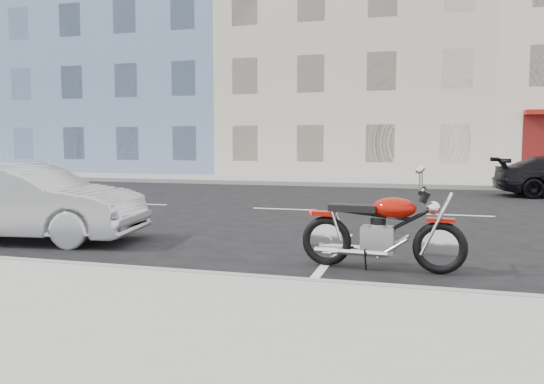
{
  "coord_description": "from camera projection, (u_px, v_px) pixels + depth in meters",
  "views": [
    {
      "loc": [
        1.2,
        -12.5,
        1.63
      ],
      "look_at": [
        -1.21,
        -3.96,
        0.8
      ],
      "focal_mm": 35.0,
      "sensor_mm": 36.0,
      "label": 1
    }
  ],
  "objects": [
    {
      "name": "ground",
      "position": [
        367.0,
        212.0,
        12.46
      ],
      "size": [
        120.0,
        120.0,
        0.0
      ],
      "primitive_type": "plane",
      "color": "black",
      "rests_on": "ground"
    },
    {
      "name": "sidewalk_far",
      "position": [
        267.0,
        180.0,
        22.14
      ],
      "size": [
        80.0,
        3.4,
        0.15
      ],
      "primitive_type": "cube",
      "color": "gray",
      "rests_on": "ground"
    },
    {
      "name": "curb_far",
      "position": [
        255.0,
        183.0,
        20.51
      ],
      "size": [
        80.0,
        0.12,
        0.16
      ],
      "primitive_type": "cube",
      "color": "gray",
      "rests_on": "ground"
    },
    {
      "name": "bldg_blue",
      "position": [
        157.0,
        60.0,
        31.26
      ],
      "size": [
        12.0,
        12.0,
        13.0
      ],
      "primitive_type": "cube",
      "color": "slate",
      "rests_on": "ground"
    },
    {
      "name": "bldg_cream",
      "position": [
        361.0,
        65.0,
        28.09
      ],
      "size": [
        12.0,
        12.0,
        11.5
      ],
      "primitive_type": "cube",
      "color": "#BDB39F",
      "rests_on": "ground"
    },
    {
      "name": "motorcycle",
      "position": [
        443.0,
        236.0,
        6.53
      ],
      "size": [
        2.1,
        0.69,
        1.05
      ],
      "rotation": [
        0.0,
        0.0,
        -0.06
      ],
      "color": "black",
      "rests_on": "ground"
    },
    {
      "name": "sedan_silver",
      "position": [
        24.0,
        202.0,
        8.8
      ],
      "size": [
        4.08,
        1.9,
        1.3
      ],
      "primitive_type": "imported",
      "rotation": [
        0.0,
        0.0,
        1.71
      ],
      "color": "#9C9FA3",
      "rests_on": "ground"
    }
  ]
}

